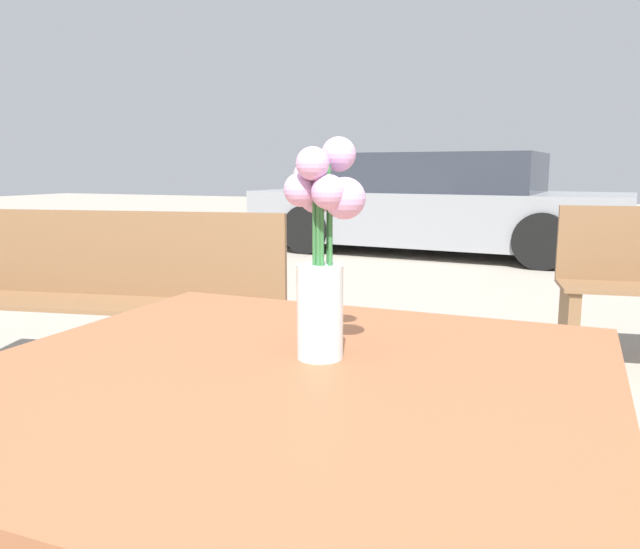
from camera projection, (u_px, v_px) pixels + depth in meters
table_front at (282, 427)px, 0.97m from camera, size 0.98×0.95×0.74m
flower_vase at (322, 251)px, 1.00m from camera, size 0.13×0.13×0.36m
bench_middle at (96, 293)px, 2.92m from camera, size 1.83×0.70×0.85m
parked_car at (435, 206)px, 7.75m from camera, size 4.59×2.01×1.23m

